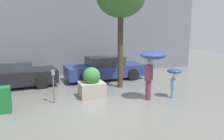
{
  "coord_description": "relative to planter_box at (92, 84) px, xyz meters",
  "views": [
    {
      "loc": [
        -2.61,
        -7.35,
        2.8
      ],
      "look_at": [
        0.79,
        1.6,
        1.05
      ],
      "focal_mm": 35.0,
      "sensor_mm": 36.0,
      "label": 1
    }
  ],
  "objects": [
    {
      "name": "person_adult",
      "position": [
        2.14,
        -1.24,
        1.02
      ],
      "size": [
        1.03,
        1.03,
        2.0
      ],
      "rotation": [
        0.0,
        0.0,
        -0.59
      ],
      "color": "brown",
      "rests_on": "ground"
    },
    {
      "name": "parked_car_far",
      "position": [
        -3.34,
        2.88,
        0.05
      ],
      "size": [
        4.53,
        2.26,
        1.31
      ],
      "rotation": [
        0.0,
        0.0,
        1.66
      ],
      "color": "black",
      "rests_on": "ground"
    },
    {
      "name": "person_child",
      "position": [
        3.18,
        -1.3,
        0.41
      ],
      "size": [
        0.61,
        0.61,
        1.23
      ],
      "rotation": [
        0.0,
        0.0,
        0.6
      ],
      "color": "#669ED1",
      "rests_on": "ground"
    },
    {
      "name": "parked_car_near",
      "position": [
        1.64,
        3.05,
        0.05
      ],
      "size": [
        4.52,
        2.06,
        1.31
      ],
      "rotation": [
        0.0,
        0.0,
        1.6
      ],
      "color": "navy",
      "rests_on": "ground"
    },
    {
      "name": "parking_meter",
      "position": [
        -1.59,
        -0.25,
        0.38
      ],
      "size": [
        0.14,
        0.14,
        1.31
      ],
      "color": "#595B60",
      "rests_on": "ground"
    },
    {
      "name": "building_facade",
      "position": [
        0.24,
        5.18,
        2.44
      ],
      "size": [
        18.0,
        0.3,
        6.0
      ],
      "color": "slate",
      "rests_on": "ground"
    },
    {
      "name": "planter_box",
      "position": [
        0.0,
        0.0,
        0.0
      ],
      "size": [
        1.04,
        0.85,
        1.28
      ],
      "color": "#9E9384",
      "rests_on": "ground"
    },
    {
      "name": "ground_plane",
      "position": [
        0.24,
        -1.32,
        -0.56
      ],
      "size": [
        40.0,
        40.0,
        0.0
      ],
      "primitive_type": "plane",
      "color": "slate"
    },
    {
      "name": "newspaper_box",
      "position": [
        -3.33,
        -0.65,
        -0.11
      ],
      "size": [
        0.5,
        0.44,
        0.9
      ],
      "color": "#19662D",
      "rests_on": "ground"
    }
  ]
}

